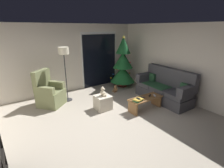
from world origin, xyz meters
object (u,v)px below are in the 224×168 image
Objects in this scene: floor_lamp at (64,56)px; book_stack at (138,100)px; remote_silver at (155,95)px; teddy_bear_cream at (103,92)px; coffee_table at (145,101)px; christmas_tree at (123,65)px; ottoman at (103,102)px; remote_black at (150,95)px; teddy_bear_chestnut_by_tree at (115,89)px; couch at (164,89)px; armchair at (49,93)px; cell_phone at (138,99)px; remote_graphite at (143,97)px.

book_stack is at bearing -56.44° from floor_lamp.
remote_silver is 3.06m from floor_lamp.
teddy_bear_cream is at bearing 1.62° from remote_silver.
christmas_tree reaches higher than coffee_table.
ottoman is at bearing 1.58° from remote_silver.
remote_black is (0.20, 0.02, 0.14)m from coffee_table.
book_stack is at bearing -170.98° from coffee_table.
ottoman is 1.47m from teddy_bear_chestnut_by_tree.
couch is at bearing -16.10° from teddy_bear_cream.
christmas_tree is at bearing 36.77° from teddy_bear_cream.
armchair reaches higher than ottoman.
book_stack is (-0.35, -0.06, 0.16)m from coffee_table.
book_stack is 1.82m from teddy_bear_chestnut_by_tree.
couch is 2.15m from ottoman.
teddy_bear_cream is (-0.67, 0.79, 0.13)m from book_stack.
book_stack is 0.26× the size of armchair.
couch is 0.94× the size of christmas_tree.
teddy_bear_chestnut_by_tree is at bearing 84.19° from cell_phone.
teddy_bear_chestnut_by_tree is at bearing 40.07° from teddy_bear_cream.
remote_black is (0.28, -0.02, 0.00)m from remote_graphite.
cell_phone is (0.01, 0.00, 0.04)m from book_stack.
coffee_table is 3.86× the size of teddy_bear_chestnut_by_tree.
christmas_tree is 1.07m from teddy_bear_chestnut_by_tree.
teddy_bear_chestnut_by_tree is (1.13, 0.94, -0.09)m from ottoman.
ottoman is 1.54× the size of teddy_bear_chestnut_by_tree.
coffee_table is at bearing 9.02° from book_stack.
teddy_bear_cream reaches higher than remote_graphite.
coffee_table is 0.39m from book_stack.
remote_graphite is at bearing -96.09° from teddy_bear_chestnut_by_tree.
floor_lamp reaches higher than armchair.
remote_graphite reaches higher than coffee_table.
coffee_table is at bearing -49.20° from floor_lamp.
ottoman is (-0.96, 0.70, -0.18)m from remote_graphite.
couch is 12.56× the size of remote_black.
cell_phone is (-1.37, -0.20, 0.06)m from couch.
couch is at bearing 8.34° from book_stack.
coffee_table is 0.16m from remote_graphite.
teddy_bear_cream is (1.25, -1.18, 0.15)m from armchair.
book_stack is at bearing -49.87° from teddy_bear_cream.
remote_graphite is 0.55× the size of teddy_bear_chestnut_by_tree.
couch is at bearing -58.85° from teddy_bear_chestnut_by_tree.
remote_silver is (-0.71, -0.21, -0.00)m from couch.
floor_lamp reaches higher than ottoman.
ottoman reaches higher than teddy_bear_chestnut_by_tree.
cell_phone is at bearing -171.33° from coffee_table.
couch reaches higher than ottoman.
armchair is (-3.31, 1.78, 0.00)m from couch.
armchair is at bearing 134.19° from book_stack.
remote_black is at bearing 6.03° from coffee_table.
couch reaches higher than remote_black.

